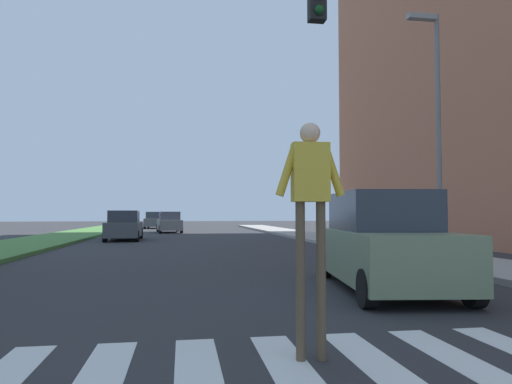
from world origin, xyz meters
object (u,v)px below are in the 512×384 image
object	(u,v)px
pedestrian_performer	(310,201)
suv_crossing	(384,243)
sedan_midblock	(124,226)
sedan_distant	(169,223)
street_lamp_right	(435,113)
sedan_far_horizon	(154,221)

from	to	relation	value
pedestrian_performer	suv_crossing	distance (m)	5.04
pedestrian_performer	suv_crossing	size ratio (longest dim) A/B	0.52
pedestrian_performer	sedan_midblock	world-z (taller)	pedestrian_performer
sedan_midblock	suv_crossing	bearing A→B (deg)	-68.59
sedan_midblock	sedan_distant	xyz separation A→B (m)	(2.27, 10.54, -0.01)
suv_crossing	pedestrian_performer	bearing A→B (deg)	-122.93
street_lamp_right	sedan_midblock	size ratio (longest dim) A/B	1.64
suv_crossing	sedan_midblock	world-z (taller)	suv_crossing
pedestrian_performer	sedan_distant	xyz separation A→B (m)	(-2.36, 33.45, -0.88)
sedan_distant	sedan_far_horizon	bearing A→B (deg)	99.42
suv_crossing	sedan_distant	distance (m)	29.70
pedestrian_performer	sedan_far_horizon	distance (m)	44.75
suv_crossing	sedan_distant	bearing A→B (deg)	99.83
suv_crossing	sedan_midblock	bearing A→B (deg)	111.41
street_lamp_right	suv_crossing	world-z (taller)	street_lamp_right
street_lamp_right	suv_crossing	distance (m)	6.52
sedan_midblock	sedan_far_horizon	world-z (taller)	sedan_far_horizon
sedan_distant	suv_crossing	bearing A→B (deg)	-80.17
pedestrian_performer	suv_crossing	bearing A→B (deg)	57.07
street_lamp_right	sedan_midblock	bearing A→B (deg)	126.61
street_lamp_right	sedan_midblock	xyz separation A→B (m)	(-10.90, 14.67, -3.80)
street_lamp_right	pedestrian_performer	xyz separation A→B (m)	(-6.27, -8.23, -2.93)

